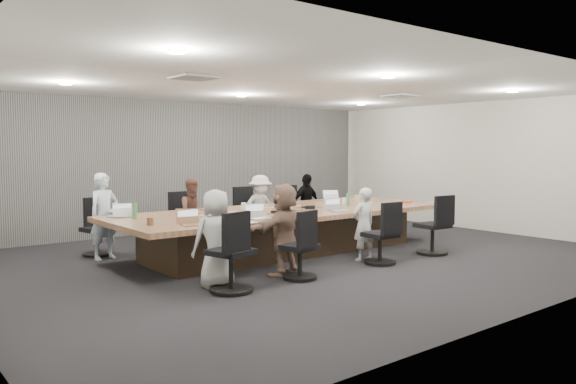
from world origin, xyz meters
TOP-DOWN VIEW (x-y plane):
  - floor at (0.00, 0.00)m, footprint 10.00×8.00m
  - ceiling at (0.00, 0.00)m, footprint 10.00×8.00m
  - wall_back at (0.00, 4.00)m, footprint 10.00×0.00m
  - wall_front at (0.00, -4.00)m, footprint 10.00×0.00m
  - wall_right at (5.00, 0.00)m, footprint 0.00×8.00m
  - curtain at (0.00, 3.92)m, footprint 9.80×0.04m
  - conference_table at (0.00, 0.50)m, footprint 6.00×2.20m
  - chair_0 at (-2.64, 2.20)m, footprint 0.59×0.59m
  - chair_1 at (-1.01, 2.20)m, footprint 0.53×0.53m
  - chair_2 at (0.46, 2.20)m, footprint 0.61×0.61m
  - chair_3 at (1.64, 2.20)m, footprint 0.66×0.66m
  - chair_4 at (-2.18, -1.20)m, footprint 0.70×0.70m
  - chair_5 at (-1.07, -1.20)m, footprint 0.60×0.60m
  - chair_6 at (0.55, -1.20)m, footprint 0.54×0.54m
  - chair_7 at (1.85, -1.20)m, footprint 0.60×0.60m
  - person_0 at (-2.64, 1.85)m, footprint 0.57×0.44m
  - laptop_0 at (-2.64, 1.30)m, footprint 0.32×0.25m
  - person_1 at (-1.01, 1.85)m, footprint 0.65×0.53m
  - laptop_1 at (-1.01, 1.30)m, footprint 0.34×0.26m
  - person_2 at (0.46, 1.85)m, footprint 0.86×0.54m
  - laptop_2 at (0.46, 1.30)m, footprint 0.32×0.25m
  - person_3 at (1.64, 1.85)m, footprint 0.76×0.36m
  - laptop_3 at (1.64, 1.30)m, footprint 0.39×0.30m
  - person_4 at (-2.18, -0.85)m, footprint 0.67×0.49m
  - laptop_4 at (-2.18, -0.30)m, footprint 0.36×0.28m
  - person_5 at (-1.07, -0.85)m, footprint 1.26×0.67m
  - laptop_5 at (-1.07, -0.30)m, footprint 0.36×0.26m
  - person_6 at (0.55, -0.85)m, footprint 0.44×0.30m
  - laptop_6 at (0.55, -0.30)m, footprint 0.34×0.26m
  - bottle_green_left at (-2.54, 0.88)m, footprint 0.08×0.08m
  - bottle_green_right at (1.38, 0.35)m, footprint 0.07×0.07m
  - bottle_clear at (-1.16, 0.73)m, footprint 0.08×0.08m
  - cup_white_far at (-0.50, 1.01)m, footprint 0.11×0.11m
  - cup_white_near at (1.61, 0.68)m, footprint 0.11×0.11m
  - mug_brown at (-2.65, 0.10)m, footprint 0.11×0.11m
  - mic_left at (-0.37, 0.27)m, footprint 0.18×0.15m
  - mic_right at (0.48, 0.49)m, footprint 0.15×0.10m
  - stapler at (0.39, 0.28)m, footprint 0.18×0.10m
  - canvas_bag at (1.99, 0.57)m, footprint 0.27×0.18m
  - snack_packet at (2.65, 0.00)m, footprint 0.20×0.17m

SIDE VIEW (x-z plane):
  - floor at x=0.00m, z-range 0.00..0.00m
  - chair_0 at x=-2.64m, z-range 0.00..0.74m
  - chair_5 at x=-1.07m, z-range 0.00..0.74m
  - chair_6 at x=0.55m, z-range 0.00..0.76m
  - chair_1 at x=-1.01m, z-range 0.00..0.77m
  - chair_3 at x=1.64m, z-range 0.00..0.80m
  - conference_table at x=0.00m, z-range 0.03..0.77m
  - chair_7 at x=1.85m, z-range 0.00..0.82m
  - chair_2 at x=0.46m, z-range 0.00..0.82m
  - chair_4 at x=-2.18m, z-range 0.00..0.85m
  - person_6 at x=0.55m, z-range 0.00..1.17m
  - person_1 at x=-1.01m, z-range 0.00..1.26m
  - person_3 at x=1.64m, z-range 0.00..1.26m
  - person_2 at x=0.46m, z-range 0.00..1.27m
  - person_4 at x=-2.18m, z-range 0.00..1.27m
  - person_5 at x=-1.07m, z-range 0.00..1.30m
  - person_0 at x=-2.64m, z-range 0.00..1.40m
  - laptop_0 at x=-2.64m, z-range 0.74..0.76m
  - laptop_1 at x=-1.01m, z-range 0.74..0.76m
  - laptop_2 at x=0.46m, z-range 0.74..0.76m
  - laptop_3 at x=1.64m, z-range 0.74..0.76m
  - laptop_4 at x=-2.18m, z-range 0.74..0.76m
  - laptop_5 at x=-1.07m, z-range 0.74..0.76m
  - laptop_6 at x=0.55m, z-range 0.74..0.76m
  - mic_right at x=0.48m, z-range 0.74..0.77m
  - mic_left at x=-0.37m, z-range 0.74..0.77m
  - snack_packet at x=2.65m, z-range 0.74..0.78m
  - stapler at x=0.39m, z-range 0.74..0.80m
  - cup_white_near at x=1.61m, z-range 0.74..0.84m
  - mug_brown at x=-2.65m, z-range 0.74..0.85m
  - cup_white_far at x=-0.50m, z-range 0.74..0.85m
  - canvas_bag at x=1.99m, z-range 0.74..0.88m
  - bottle_clear at x=-1.16m, z-range 0.74..0.94m
  - bottle_green_right at x=1.38m, z-range 0.74..0.96m
  - bottle_green_left at x=-2.54m, z-range 0.74..0.99m
  - wall_back at x=0.00m, z-range 0.00..2.80m
  - wall_front at x=0.00m, z-range 0.00..2.80m
  - wall_right at x=5.00m, z-range 0.00..2.80m
  - curtain at x=0.00m, z-range 0.00..2.80m
  - ceiling at x=0.00m, z-range 2.80..2.80m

